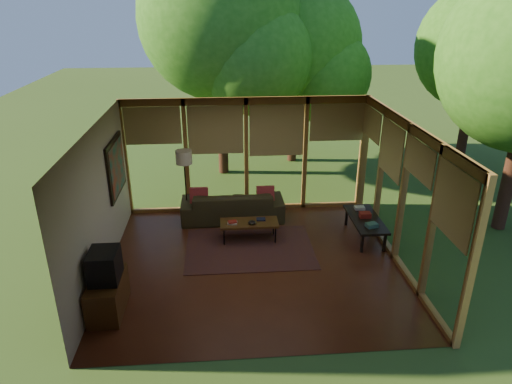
{
  "coord_description": "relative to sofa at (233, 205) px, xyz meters",
  "views": [
    {
      "loc": [
        -0.57,
        -7.51,
        4.69
      ],
      "look_at": [
        0.08,
        0.7,
        1.2
      ],
      "focal_mm": 32.0,
      "sensor_mm": 36.0,
      "label": 1
    }
  ],
  "objects": [
    {
      "name": "window_wall_back",
      "position": [
        0.35,
        0.5,
        1.01
      ],
      "size": [
        5.5,
        0.12,
        2.7
      ],
      "primitive_type": "cube",
      "color": "#9C6930",
      "rests_on": "ground"
    },
    {
      "name": "console_book_a",
      "position": [
        2.75,
        -1.54,
        0.16
      ],
      "size": [
        0.26,
        0.22,
        0.08
      ],
      "primitive_type": "cube",
      "rotation": [
        0.0,
        0.0,
        0.27
      ],
      "color": "#38635C",
      "rests_on": "side_console"
    },
    {
      "name": "ct_bowl",
      "position": [
        0.36,
        -1.16,
        0.12
      ],
      "size": [
        0.16,
        0.16,
        0.07
      ],
      "primitive_type": "ellipsoid",
      "color": "black",
      "rests_on": "coffee_table"
    },
    {
      "name": "floor",
      "position": [
        0.35,
        -2.0,
        -0.34
      ],
      "size": [
        5.5,
        5.5,
        0.0
      ],
      "primitive_type": "plane",
      "color": "#5A2917",
      "rests_on": "ground"
    },
    {
      "name": "ct_book_lower",
      "position": [
        -0.04,
        -1.11,
        0.1
      ],
      "size": [
        0.21,
        0.17,
        0.03
      ],
      "primitive_type": "cube",
      "rotation": [
        0.0,
        0.0,
        -0.12
      ],
      "color": "beige",
      "rests_on": "coffee_table"
    },
    {
      "name": "television",
      "position": [
        -2.1,
        -3.23,
        0.51
      ],
      "size": [
        0.45,
        0.55,
        0.5
      ],
      "primitive_type": "cube",
      "color": "black",
      "rests_on": "media_cabinet"
    },
    {
      "name": "coffee_table",
      "position": [
        0.31,
        -1.06,
        0.05
      ],
      "size": [
        1.2,
        0.5,
        0.43
      ],
      "color": "#553317",
      "rests_on": "floor"
    },
    {
      "name": "pillow_left",
      "position": [
        -0.75,
        -0.05,
        0.25
      ],
      "size": [
        0.41,
        0.22,
        0.43
      ],
      "primitive_type": "cube",
      "rotation": [
        -0.21,
        0.0,
        0.0
      ],
      "color": "maroon",
      "rests_on": "sofa"
    },
    {
      "name": "exterior_lawn",
      "position": [
        8.35,
        6.0,
        -0.35
      ],
      "size": [
        40.0,
        40.0,
        0.0
      ],
      "primitive_type": "plane",
      "color": "#33501E",
      "rests_on": "ground"
    },
    {
      "name": "ct_book_side",
      "position": [
        0.56,
        -0.98,
        0.1
      ],
      "size": [
        0.19,
        0.15,
        0.03
      ],
      "primitive_type": "cube",
      "rotation": [
        0.0,
        0.0,
        -0.06
      ],
      "color": "#161A32",
      "rests_on": "coffee_table"
    },
    {
      "name": "wall_painting",
      "position": [
        -2.36,
        -0.6,
        1.21
      ],
      "size": [
        0.06,
        1.35,
        1.15
      ],
      "color": "black",
      "rests_on": "wall_left"
    },
    {
      "name": "rug",
      "position": [
        0.3,
        -1.41,
        -0.33
      ],
      "size": [
        2.57,
        1.82,
        0.01
      ],
      "primitive_type": "cube",
      "color": "brown",
      "rests_on": "floor"
    },
    {
      "name": "media_cabinet",
      "position": [
        -2.12,
        -3.23,
        -0.04
      ],
      "size": [
        0.5,
        1.0,
        0.6
      ],
      "primitive_type": "cube",
      "color": "#553317",
      "rests_on": "floor"
    },
    {
      "name": "floor_lamp",
      "position": [
        -1.04,
        0.06,
        1.07
      ],
      "size": [
        0.36,
        0.36,
        1.65
      ],
      "color": "black",
      "rests_on": "floor"
    },
    {
      "name": "console_book_b",
      "position": [
        2.75,
        -1.09,
        0.17
      ],
      "size": [
        0.24,
        0.18,
        0.1
      ],
      "primitive_type": "cube",
      "rotation": [
        0.0,
        0.0,
        -0.04
      ],
      "color": "maroon",
      "rests_on": "side_console"
    },
    {
      "name": "ct_book_upper",
      "position": [
        -0.04,
        -1.11,
        0.13
      ],
      "size": [
        0.19,
        0.16,
        0.03
      ],
      "primitive_type": "cube",
      "rotation": [
        0.0,
        0.0,
        0.2
      ],
      "color": "maroon",
      "rests_on": "coffee_table"
    },
    {
      "name": "wall_left",
      "position": [
        -2.4,
        -2.0,
        1.01
      ],
      "size": [
        0.04,
        5.0,
        2.7
      ],
      "primitive_type": "cube",
      "color": "beige",
      "rests_on": "ground"
    },
    {
      "name": "window_wall_right",
      "position": [
        3.1,
        -2.0,
        1.01
      ],
      "size": [
        0.12,
        5.0,
        2.7
      ],
      "primitive_type": "cube",
      "color": "#9C6930",
      "rests_on": "ground"
    },
    {
      "name": "tree_ne",
      "position": [
        1.99,
        4.11,
        3.07
      ],
      "size": [
        3.82,
        3.82,
        5.33
      ],
      "color": "#3D2016",
      "rests_on": "ground"
    },
    {
      "name": "console_book_c",
      "position": [
        2.75,
        -0.69,
        0.15
      ],
      "size": [
        0.22,
        0.16,
        0.06
      ],
      "primitive_type": "cube",
      "rotation": [
        0.0,
        0.0,
        -0.02
      ],
      "color": "beige",
      "rests_on": "side_console"
    },
    {
      "name": "tree_nw",
      "position": [
        -0.16,
        3.17,
        3.88
      ],
      "size": [
        4.25,
        4.25,
        6.35
      ],
      "color": "#3D2016",
      "rests_on": "ground"
    },
    {
      "name": "wall_front",
      "position": [
        0.35,
        -4.5,
        1.01
      ],
      "size": [
        5.5,
        0.04,
        2.7
      ],
      "primitive_type": "cube",
      "color": "beige",
      "rests_on": "ground"
    },
    {
      "name": "pillow_right",
      "position": [
        0.75,
        -0.05,
        0.24
      ],
      "size": [
        0.4,
        0.21,
        0.42
      ],
      "primitive_type": "cube",
      "rotation": [
        -0.21,
        0.0,
        0.0
      ],
      "color": "maroon",
      "rests_on": "sofa"
    },
    {
      "name": "tree_far",
      "position": [
        6.88,
        2.93,
        3.14
      ],
      "size": [
        3.42,
        3.42,
        5.2
      ],
      "color": "#3D2016",
      "rests_on": "ground"
    },
    {
      "name": "side_console",
      "position": [
        2.75,
        -1.14,
        0.07
      ],
      "size": [
        0.6,
        1.4,
        0.46
      ],
      "color": "black",
      "rests_on": "floor"
    },
    {
      "name": "sofa",
      "position": [
        0.0,
        0.0,
        0.0
      ],
      "size": [
        2.33,
        0.93,
        0.68
      ],
      "primitive_type": "imported",
      "rotation": [
        0.0,
        0.0,
        3.15
      ],
      "color": "#38321C",
      "rests_on": "floor"
    },
    {
      "name": "ceiling",
      "position": [
        0.35,
        -2.0,
        2.36
      ],
      "size": [
        5.5,
        5.5,
        0.0
      ],
      "primitive_type": "plane",
      "rotation": [
        3.14,
        0.0,
        0.0
      ],
      "color": "silver",
      "rests_on": "ground"
    }
  ]
}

